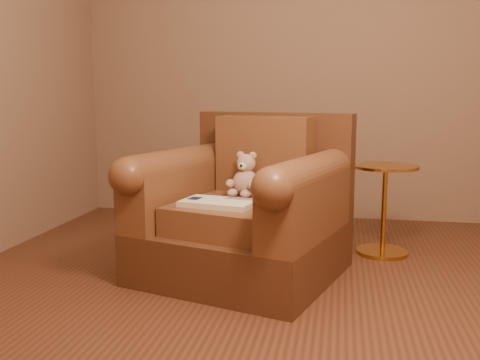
# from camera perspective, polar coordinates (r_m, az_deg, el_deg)

# --- Properties ---
(floor) EXTENTS (4.00, 4.00, 0.00)m
(floor) POSITION_cam_1_polar(r_m,az_deg,el_deg) (2.78, 5.67, -12.87)
(floor) COLOR #59311E
(floor) RESTS_ON ground
(armchair) EXTENTS (1.27, 1.24, 0.93)m
(armchair) POSITION_cam_1_polar(r_m,az_deg,el_deg) (3.11, 0.57, -3.54)
(armchair) COLOR #4D2D19
(armchair) RESTS_ON floor
(teddy_bear) EXTENTS (0.19, 0.22, 0.27)m
(teddy_bear) POSITION_cam_1_polar(r_m,az_deg,el_deg) (3.17, 0.50, 0.12)
(teddy_bear) COLOR tan
(teddy_bear) RESTS_ON armchair
(guidebook) EXTENTS (0.43, 0.31, 0.03)m
(guidebook) POSITION_cam_1_polar(r_m,az_deg,el_deg) (2.90, -2.36, -2.46)
(guidebook) COLOR beige
(guidebook) RESTS_ON armchair
(side_table) EXTENTS (0.42, 0.42, 0.59)m
(side_table) POSITION_cam_1_polar(r_m,az_deg,el_deg) (3.62, 15.11, -2.76)
(side_table) COLOR gold
(side_table) RESTS_ON floor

